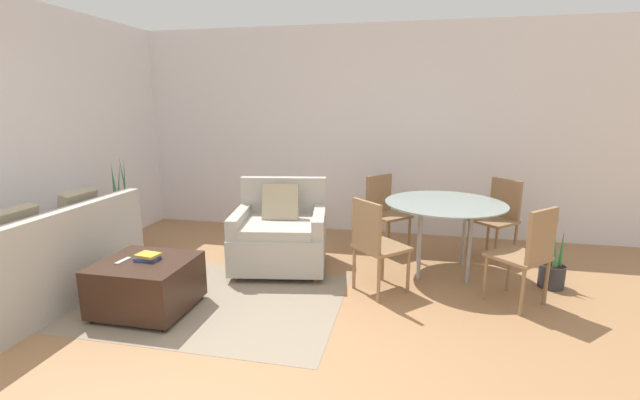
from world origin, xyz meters
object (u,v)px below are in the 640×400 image
dining_table (445,209)px  dining_chair_far_right (499,213)px  tv_remote_primary (155,255)px  book_stack (148,257)px  dining_chair_near_left (375,240)px  potted_plant (124,231)px  dining_chair_far_left (384,207)px  tv_remote_secondary (123,261)px  ottoman (147,284)px  potted_plant_small (552,270)px  couch (46,265)px  armchair (280,235)px  dining_chair_near_right (528,250)px

dining_table → dining_chair_far_right: bearing=45.0°
tv_remote_primary → dining_chair_far_right: 3.71m
dining_chair_far_right → book_stack: bearing=-147.2°
tv_remote_primary → dining_chair_far_right: dining_chair_far_right is taller
dining_chair_near_left → potted_plant: bearing=170.0°
dining_chair_near_left → dining_chair_far_left: (0.00, 1.31, 0.00)m
tv_remote_secondary → potted_plant: (-0.99, 1.33, -0.20)m
tv_remote_secondary → dining_table: dining_table is taller
ottoman → potted_plant_small: 3.76m
couch → armchair: armchair is taller
book_stack → dining_chair_far_right: size_ratio=0.23×
dining_chair_near_right → ottoman: bearing=-166.7°
tv_remote_secondary → dining_chair_near_right: (3.35, 0.80, 0.06)m
armchair → potted_plant_small: armchair is taller
tv_remote_primary → potted_plant_small: (3.54, 1.11, -0.28)m
dining_table → dining_chair_near_right: (0.66, -0.66, -0.17)m
dining_chair_near_left → potted_plant_small: (1.68, 0.49, -0.35)m
potted_plant → couch: bearing=-84.1°
potted_plant_small → dining_chair_far_left: bearing=154.0°
potted_plant → dining_chair_near_right: size_ratio=1.31×
couch → potted_plant_small: bearing=14.8°
tv_remote_primary → dining_chair_near_left: bearing=18.3°
dining_chair_near_right → dining_chair_far_left: (-1.31, 1.31, 0.00)m
ottoman → dining_chair_far_left: dining_chair_far_left is taller
couch → dining_chair_near_right: couch is taller
couch → tv_remote_secondary: size_ratio=10.92×
armchair → dining_table: bearing=6.3°
book_stack → ottoman: bearing=-110.9°
dining_chair_near_left → dining_chair_near_right: same height
dining_table → dining_chair_near_left: dining_chair_near_left is taller
dining_table → potted_plant: bearing=-178.1°
dining_chair_near_left → book_stack: bearing=-158.7°
couch → dining_chair_far_left: bearing=35.0°
potted_plant → dining_chair_far_left: bearing=14.4°
ottoman → tv_remote_primary: (0.01, 0.14, 0.21)m
tv_remote_secondary → dining_chair_near_right: 3.45m
dining_chair_near_left → ottoman: bearing=-158.0°
book_stack → potted_plant: 1.74m
potted_plant_small → armchair: bearing=-179.4°
potted_plant_small → potted_plant: bearing=179.5°
book_stack → potted_plant_small: potted_plant_small is taller
armchair → tv_remote_primary: bearing=-126.7°
dining_chair_far_left → dining_chair_far_right: size_ratio=1.00×
couch → dining_table: 3.83m
book_stack → dining_table: dining_table is taller
tv_remote_secondary → dining_chair_far_left: (2.04, 2.11, 0.06)m
dining_chair_far_right → tv_remote_primary: bearing=-148.7°
armchair → book_stack: size_ratio=5.36×
tv_remote_secondary → potted_plant: bearing=126.7°
couch → armchair: size_ratio=1.60×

